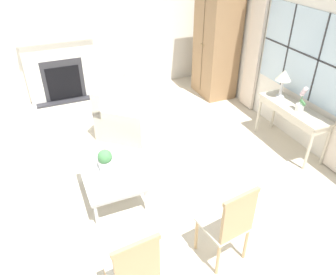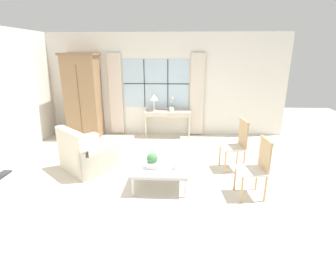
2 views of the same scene
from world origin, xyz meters
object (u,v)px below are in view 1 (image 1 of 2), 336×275
(fireplace, at_px, (60,65))
(side_chair_wooden, at_px, (230,222))
(pillar_candle, at_px, (111,184))
(potted_plant_small, at_px, (105,159))
(potted_orchid, at_px, (301,101))
(coffee_table, at_px, (111,175))
(accent_chair_wooden, at_px, (134,268))
(armchair_upholstered, at_px, (127,116))
(armoire, at_px, (217,41))
(console_table, at_px, (294,112))
(table_lamp, at_px, (284,77))

(fireplace, relative_size, side_chair_wooden, 2.22)
(side_chair_wooden, xyz_separation_m, pillar_candle, (-1.21, -0.93, -0.15))
(fireplace, relative_size, potted_plant_small, 8.26)
(potted_orchid, relative_size, pillar_candle, 3.36)
(side_chair_wooden, relative_size, pillar_candle, 8.77)
(coffee_table, distance_m, potted_plant_small, 0.23)
(coffee_table, bearing_deg, fireplace, -177.44)
(fireplace, height_order, accent_chair_wooden, fireplace)
(fireplace, bearing_deg, potted_plant_small, 2.10)
(armchair_upholstered, relative_size, side_chair_wooden, 1.25)
(armoire, xyz_separation_m, side_chair_wooden, (3.82, -2.01, -0.56))
(side_chair_wooden, bearing_deg, armoire, 152.29)
(armoire, xyz_separation_m, coffee_table, (2.34, -2.87, -0.80))
(pillar_candle, bearing_deg, console_table, 95.65)
(fireplace, height_order, side_chair_wooden, fireplace)
(accent_chair_wooden, bearing_deg, side_chair_wooden, 95.85)
(table_lamp, distance_m, accent_chair_wooden, 3.79)
(console_table, height_order, side_chair_wooden, side_chair_wooden)
(fireplace, xyz_separation_m, armoire, (0.94, 3.01, 0.38))
(pillar_candle, bearing_deg, accent_chair_wooden, -5.66)
(potted_plant_small, bearing_deg, armchair_upholstered, 152.91)
(coffee_table, bearing_deg, potted_orchid, 88.52)
(armoire, bearing_deg, potted_plant_small, -52.79)
(potted_plant_small, bearing_deg, accent_chair_wooden, -5.43)
(fireplace, relative_size, accent_chair_wooden, 2.29)
(coffee_table, bearing_deg, console_table, 90.60)
(console_table, bearing_deg, potted_plant_small, -92.00)
(side_chair_wooden, bearing_deg, pillar_candle, -142.66)
(potted_orchid, xyz_separation_m, side_chair_wooden, (1.41, -2.09, -0.30))
(fireplace, distance_m, console_table, 4.50)
(table_lamp, bearing_deg, potted_orchid, -3.21)
(fireplace, relative_size, armoire, 1.01)
(armoire, relative_size, pillar_candle, 19.32)
(armoire, relative_size, table_lamp, 4.89)
(fireplace, height_order, armchair_upholstered, fireplace)
(fireplace, bearing_deg, pillar_candle, 1.33)
(side_chair_wooden, bearing_deg, accent_chair_wooden, -84.15)
(fireplace, bearing_deg, armoire, 72.63)
(fireplace, relative_size, table_lamp, 4.92)
(potted_plant_small, height_order, pillar_candle, potted_plant_small)
(table_lamp, xyz_separation_m, coffee_table, (0.41, -2.98, -0.74))
(armoire, distance_m, potted_orchid, 2.43)
(fireplace, xyz_separation_m, coffee_table, (3.28, 0.15, -0.41))
(table_lamp, bearing_deg, accent_chair_wooden, -57.75)
(side_chair_wooden, relative_size, accent_chair_wooden, 1.04)
(armoire, xyz_separation_m, console_table, (2.31, 0.10, -0.50))
(coffee_table, bearing_deg, armchair_upholstered, 155.96)
(fireplace, distance_m, accent_chair_wooden, 4.88)
(potted_orchid, relative_size, potted_plant_small, 1.43)
(console_table, height_order, table_lamp, table_lamp)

